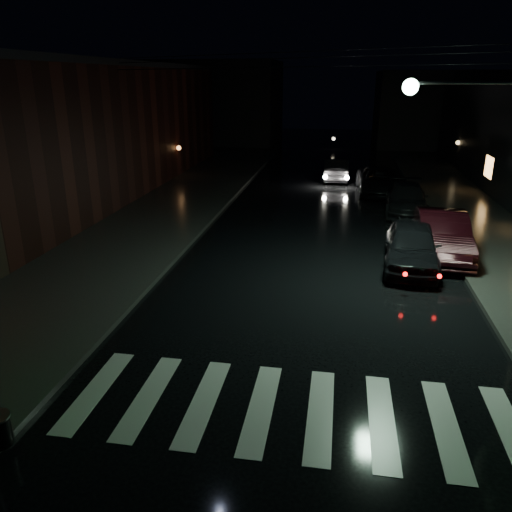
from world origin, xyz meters
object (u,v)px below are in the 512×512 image
at_px(parked_car_b, 442,235).
at_px(oncoming_car, 336,169).
at_px(parked_car_a, 412,246).
at_px(parked_car_c, 406,199).
at_px(parked_car_d, 380,181).

height_order(parked_car_b, oncoming_car, parked_car_b).
height_order(parked_car_a, parked_car_b, parked_car_b).
bearing_deg(parked_car_c, parked_car_d, 107.88).
bearing_deg(parked_car_a, parked_car_b, 54.48).
bearing_deg(oncoming_car, parked_car_a, 99.95).
xyz_separation_m(parked_car_a, parked_car_c, (0.69, 7.85, -0.08)).
bearing_deg(parked_car_b, parked_car_d, 101.06).
distance_m(parked_car_b, parked_car_d, 10.74).
xyz_separation_m(parked_car_c, parked_car_d, (-1.01, 4.19, 0.04)).
bearing_deg(parked_car_d, oncoming_car, 122.71).
bearing_deg(parked_car_b, parked_car_c, 97.60).
relative_size(parked_car_a, parked_car_b, 0.92).
distance_m(parked_car_a, parked_car_c, 7.88).
height_order(parked_car_d, oncoming_car, parked_car_d).
bearing_deg(parked_car_a, parked_car_c, 90.85).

